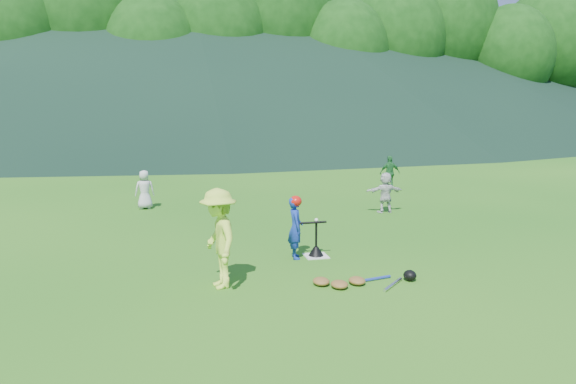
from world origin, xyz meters
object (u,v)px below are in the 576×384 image
at_px(batting_tee, 316,250).
at_px(equipment_pile, 357,281).
at_px(home_plate, 316,256).
at_px(fielder_a, 145,190).
at_px(batter_child, 296,228).
at_px(adult_coach, 219,238).
at_px(fielder_c, 390,173).
at_px(fielder_d, 385,192).

bearing_deg(batting_tee, equipment_pile, -83.38).
height_order(home_plate, equipment_pile, equipment_pile).
bearing_deg(home_plate, fielder_a, 120.15).
xyz_separation_m(batter_child, fielder_a, (-2.99, 5.90, -0.05)).
xyz_separation_m(adult_coach, fielder_a, (-1.36, 7.31, -0.27)).
xyz_separation_m(batting_tee, equipment_pile, (0.21, -1.82, -0.06)).
distance_m(batting_tee, equipment_pile, 1.83).
xyz_separation_m(batter_child, equipment_pile, (0.63, -1.80, -0.54)).
bearing_deg(home_plate, fielder_c, 57.70).
relative_size(fielder_c, equipment_pile, 0.66).
bearing_deg(fielder_a, batter_child, 113.71).
xyz_separation_m(adult_coach, fielder_c, (6.81, 8.93, -0.23)).
bearing_deg(fielder_a, fielder_c, -171.95).
height_order(batting_tee, equipment_pile, batting_tee).
bearing_deg(batter_child, fielder_a, 30.96).
xyz_separation_m(fielder_a, fielder_d, (6.48, -2.04, 0.00)).
bearing_deg(equipment_pile, fielder_d, 63.31).
relative_size(batter_child, fielder_d, 1.08).
height_order(batter_child, batting_tee, batter_child).
bearing_deg(adult_coach, home_plate, 115.88).
height_order(home_plate, fielder_d, fielder_d).
height_order(home_plate, batter_child, batter_child).
bearing_deg(fielder_c, batter_child, 60.77).
relative_size(batter_child, equipment_pile, 0.67).
bearing_deg(fielder_c, fielder_d, 70.53).
relative_size(home_plate, fielder_a, 0.40).
height_order(fielder_c, fielder_d, fielder_c).
bearing_deg(fielder_c, home_plate, 62.97).
distance_m(adult_coach, fielder_d, 7.35).
bearing_deg(home_plate, equipment_pile, -83.38).
xyz_separation_m(home_plate, adult_coach, (-2.06, -1.42, 0.82)).
bearing_deg(equipment_pile, batter_child, 109.38).
bearing_deg(batting_tee, fielder_c, 57.70).
height_order(fielder_d, batting_tee, fielder_d).
relative_size(fielder_a, fielder_d, 0.99).
relative_size(home_plate, batting_tee, 0.66).
relative_size(fielder_c, batting_tee, 1.76).
bearing_deg(fielder_c, equipment_pile, 69.34).
bearing_deg(adult_coach, equipment_pile, 71.37).
distance_m(batter_child, fielder_d, 5.20).
relative_size(batter_child, adult_coach, 0.73).
relative_size(adult_coach, fielder_a, 1.49).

